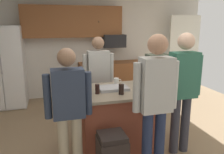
# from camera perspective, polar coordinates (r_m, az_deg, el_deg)

# --- Properties ---
(floor) EXTENTS (7.04, 7.04, 0.00)m
(floor) POSITION_cam_1_polar(r_m,az_deg,el_deg) (3.82, 2.19, -16.43)
(floor) COLOR #937A5B
(floor) RESTS_ON ground
(back_wall) EXTENTS (6.40, 0.10, 2.60)m
(back_wall) POSITION_cam_1_polar(r_m,az_deg,el_deg) (6.07, -5.92, 7.67)
(back_wall) COLOR silver
(back_wall) RESTS_ON ground
(french_door_window_panel) EXTENTS (0.90, 0.06, 2.00)m
(french_door_window_panel) POSITION_cam_1_polar(r_m,az_deg,el_deg) (6.68, 17.43, 5.93)
(french_door_window_panel) COLOR white
(french_door_window_panel) RESTS_ON ground
(cabinet_run_upper) EXTENTS (2.40, 0.38, 0.75)m
(cabinet_run_upper) POSITION_cam_1_polar(r_m,az_deg,el_deg) (5.78, -9.74, 13.48)
(cabinet_run_upper) COLOR brown
(cabinet_run_lower) EXTENTS (1.80, 0.63, 0.90)m
(cabinet_run_lower) POSITION_cam_1_polar(r_m,az_deg,el_deg) (6.04, 0.42, -0.48)
(cabinet_run_lower) COLOR brown
(cabinet_run_lower) RESTS_ON ground
(refrigerator) EXTENTS (0.85, 0.76, 1.85)m
(refrigerator) POSITION_cam_1_polar(r_m,az_deg,el_deg) (5.70, -25.28, 2.25)
(refrigerator) COLOR white
(refrigerator) RESTS_ON ground
(microwave_over_range) EXTENTS (0.56, 0.40, 0.32)m
(microwave_over_range) POSITION_cam_1_polar(r_m,az_deg,el_deg) (5.90, 0.38, 9.04)
(microwave_over_range) COLOR black
(kitchen_island) EXTENTS (1.26, 0.93, 0.92)m
(kitchen_island) POSITION_cam_1_polar(r_m,az_deg,el_deg) (3.58, 1.32, -10.19)
(kitchen_island) COLOR brown
(kitchen_island) RESTS_ON ground
(person_elder_center) EXTENTS (0.57, 0.23, 1.78)m
(person_elder_center) POSITION_cam_1_polar(r_m,az_deg,el_deg) (2.76, 10.79, -5.00)
(person_elder_center) COLOR #232D4C
(person_elder_center) RESTS_ON ground
(person_guest_left) EXTENTS (0.57, 0.22, 1.67)m
(person_guest_left) POSITION_cam_1_polar(r_m,az_deg,el_deg) (4.15, -3.41, 0.28)
(person_guest_left) COLOR #232D4C
(person_guest_left) RESTS_ON ground
(person_host_foreground) EXTENTS (0.57, 0.23, 1.77)m
(person_host_foreground) POSITION_cam_1_polar(r_m,az_deg,el_deg) (3.39, 17.32, -2.04)
(person_host_foreground) COLOR #383842
(person_host_foreground) RESTS_ON ground
(person_guest_by_door) EXTENTS (0.57, 0.22, 1.62)m
(person_guest_by_door) POSITION_cam_1_polar(r_m,az_deg,el_deg) (2.81, -10.78, -7.00)
(person_guest_by_door) COLOR tan
(person_guest_by_door) RESTS_ON ground
(person_guest_right) EXTENTS (0.57, 0.22, 1.62)m
(person_guest_right) POSITION_cam_1_polar(r_m,az_deg,el_deg) (4.10, 11.07, -0.54)
(person_guest_right) COLOR #4C5166
(person_guest_right) RESTS_ON ground
(glass_pilsner) EXTENTS (0.07, 0.07, 0.15)m
(glass_pilsner) POSITION_cam_1_polar(r_m,az_deg,el_deg) (3.19, 2.34, -3.09)
(glass_pilsner) COLOR black
(glass_pilsner) RESTS_ON kitchen_island
(mug_blue_stoneware) EXTENTS (0.12, 0.08, 0.11)m
(mug_blue_stoneware) POSITION_cam_1_polar(r_m,az_deg,el_deg) (3.69, 1.16, -1.07)
(mug_blue_stoneware) COLOR white
(mug_blue_stoneware) RESTS_ON kitchen_island
(glass_short_whisky) EXTENTS (0.06, 0.06, 0.14)m
(glass_short_whisky) POSITION_cam_1_polar(r_m,az_deg,el_deg) (3.22, -3.68, -3.00)
(glass_short_whisky) COLOR black
(glass_short_whisky) RESTS_ON kitchen_island
(tumbler_amber) EXTENTS (0.07, 0.07, 0.16)m
(tumbler_amber) POSITION_cam_1_polar(r_m,az_deg,el_deg) (3.48, -6.60, -1.59)
(tumbler_amber) COLOR black
(tumbler_amber) RESTS_ON kitchen_island
(serving_tray) EXTENTS (0.44, 0.30, 0.04)m
(serving_tray) POSITION_cam_1_polar(r_m,az_deg,el_deg) (3.43, 0.30, -2.80)
(serving_tray) COLOR #B7B7BC
(serving_tray) RESTS_ON kitchen_island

